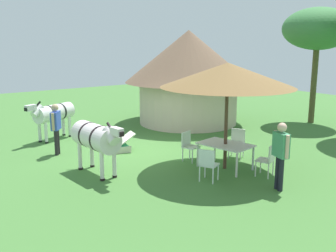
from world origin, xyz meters
The scene contains 14 objects.
ground_plane centered at (0.00, 0.00, 0.00)m, with size 36.00×36.00×0.00m, color #427434.
thatched_hut centered at (-2.71, 4.18, 2.29)m, with size 5.58×5.58×4.09m.
shade_umbrella centered at (3.02, 0.96, 2.71)m, with size 3.78×3.78×3.06m.
patio_dining_table centered at (3.02, 0.96, 0.66)m, with size 1.63×1.20×0.74m.
patio_chair_near_lawn centered at (4.21, 1.40, 0.52)m, with size 0.55×0.56×0.90m.
patio_chair_west_end centered at (2.40, 2.08, 0.52)m, with size 0.59×0.58×0.90m.
patio_chair_east_end centered at (1.79, 0.60, 0.52)m, with size 0.53×0.54×0.90m.
patio_chair_near_hut centered at (3.56, -0.20, 0.52)m, with size 0.58×0.57×0.90m.
guest_beside_umbrella centered at (5.04, 0.86, 1.03)m, with size 0.59×0.35×1.72m.
standing_watcher centered at (-1.24, -2.46, 1.00)m, with size 0.48×0.45×1.67m.
striped_lounge_chair centered at (-0.35, -0.57, 0.25)m, with size 0.69×0.90×0.62m.
zebra_nearest_camera centered at (1.28, -2.25, 1.04)m, with size 2.28×0.82×1.58m.
zebra_by_umbrella centered at (-3.25, -1.82, 1.00)m, with size 1.17×2.10×1.54m.
acacia_tree_behind_hut centered at (0.53, 8.74, 4.11)m, with size 3.04×3.04×5.05m.
Camera 1 is at (11.01, -6.91, 3.68)m, focal length 42.57 mm.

